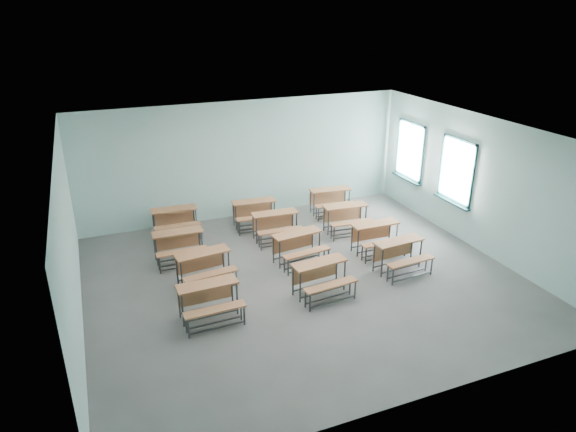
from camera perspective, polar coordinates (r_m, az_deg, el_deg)
name	(u,v)px	position (r m, az deg, el deg)	size (l,w,h in m)	color
room	(308,210)	(10.58, 2.20, 0.71)	(9.04, 8.04, 3.24)	slate
desk_unit_r0c0	(209,297)	(9.78, -8.73, -8.87)	(1.16, 0.80, 0.71)	#A15F3A
desk_unit_r0c1	(322,274)	(10.44, 3.78, -6.46)	(1.21, 0.87, 0.71)	#A15F3A
desk_unit_r0c2	(401,252)	(11.57, 12.42, -3.90)	(1.20, 0.85, 0.71)	#A15F3A
desk_unit_r1c0	(205,264)	(10.94, -9.25, -5.29)	(1.22, 0.89, 0.71)	#A15F3A
desk_unit_r1c1	(299,244)	(11.68, 1.22, -3.08)	(1.23, 0.90, 0.71)	#A15F3A
desk_unit_r1c2	(377,234)	(12.34, 9.84, -1.96)	(1.15, 0.78, 0.71)	#A15F3A
desk_unit_r2c0	(179,242)	(12.00, -12.02, -2.88)	(1.15, 0.77, 0.71)	#A15F3A
desk_unit_r2c1	(276,222)	(12.78, -1.33, -0.73)	(1.18, 0.83, 0.71)	#A15F3A
desk_unit_r2c2	(347,215)	(13.32, 6.54, 0.12)	(1.20, 0.85, 0.71)	#A15F3A
desk_unit_r3c0	(175,218)	(13.34, -12.43, -0.24)	(1.16, 0.80, 0.71)	#A15F3A
desk_unit_r3c1	(255,210)	(13.56, -3.70, 0.65)	(1.20, 0.86, 0.71)	#A15F3A
desk_unit_r3c2	(331,198)	(14.44, 4.82, 2.01)	(1.22, 0.89, 0.71)	#A15F3A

